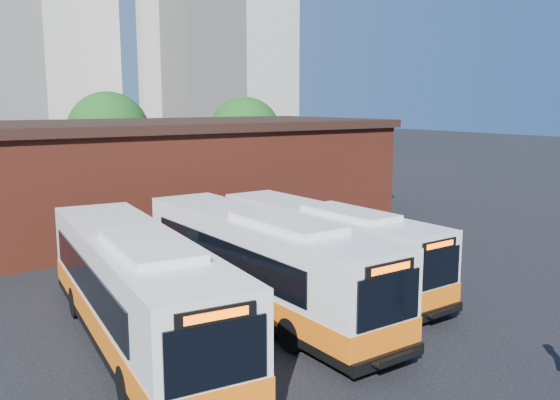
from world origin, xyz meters
TOP-DOWN VIEW (x-y plane):
  - ground at (0.00, 0.00)m, footprint 220.00×220.00m
  - bus_west at (-7.24, 3.49)m, footprint 4.06×13.71m
  - bus_midwest at (-2.36, 4.06)m, footprint 3.02×13.44m
  - bus_mideast at (1.58, 5.31)m, footprint 2.92×12.36m
  - depot_building at (0.00, 20.00)m, footprint 28.60×12.60m
  - tree_mid at (2.00, 34.00)m, footprint 6.56×6.56m
  - tree_east at (13.00, 31.00)m, footprint 6.24×6.24m

SIDE VIEW (x-z plane):
  - ground at x=0.00m, z-range 0.00..0.00m
  - bus_mideast at x=1.58m, z-range -0.15..3.19m
  - bus_midwest at x=-2.36m, z-range -0.17..3.47m
  - bus_west at x=-7.24m, z-range -0.17..3.52m
  - depot_building at x=0.00m, z-range 0.06..6.46m
  - tree_east at x=13.00m, z-range 0.85..8.81m
  - tree_mid at x=2.00m, z-range 0.90..9.26m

